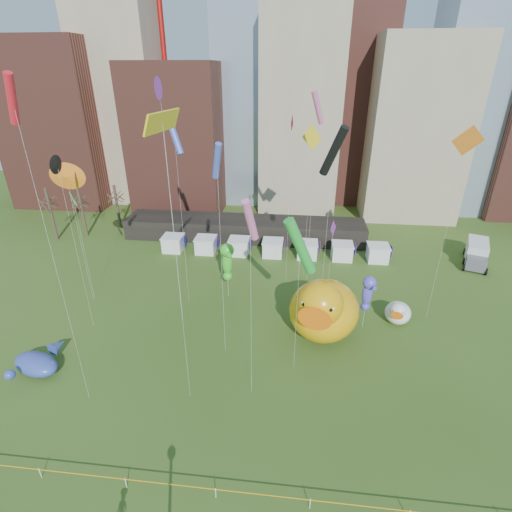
# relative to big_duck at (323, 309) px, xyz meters

# --- Properties ---
(ground) EXTENTS (160.00, 160.00, 0.00)m
(ground) POSITION_rel_big_duck_xyz_m (-7.36, -17.57, -3.38)
(ground) COLOR #304816
(ground) RESTS_ON ground
(skyline) EXTENTS (101.00, 23.00, 68.00)m
(skyline) POSITION_rel_big_duck_xyz_m (-5.11, 43.49, 18.06)
(skyline) COLOR brown
(skyline) RESTS_ON ground
(pavilion) EXTENTS (38.00, 6.00, 3.20)m
(pavilion) POSITION_rel_big_duck_xyz_m (-11.36, 24.43, -1.78)
(pavilion) COLOR black
(pavilion) RESTS_ON ground
(vendor_tents) EXTENTS (33.24, 2.80, 2.40)m
(vendor_tents) POSITION_rel_big_duck_xyz_m (-6.34, 18.43, -2.27)
(vendor_tents) COLOR white
(vendor_tents) RESTS_ON ground
(bare_trees) EXTENTS (8.44, 6.44, 8.50)m
(bare_trees) POSITION_rel_big_duck_xyz_m (-37.53, 22.97, 0.63)
(bare_trees) COLOR #382B21
(bare_trees) RESTS_ON ground
(caution_tape) EXTENTS (50.00, 0.06, 0.90)m
(caution_tape) POSITION_rel_big_duck_xyz_m (-7.36, -17.57, -2.70)
(caution_tape) COLOR white
(caution_tape) RESTS_ON ground
(big_duck) EXTENTS (8.76, 10.34, 7.36)m
(big_duck) POSITION_rel_big_duck_xyz_m (0.00, 0.00, 0.00)
(big_duck) COLOR #E6A10B
(big_duck) RESTS_ON ground
(small_duck) EXTENTS (3.59, 4.10, 2.88)m
(small_duck) POSITION_rel_big_duck_xyz_m (8.23, 3.29, -2.06)
(small_duck) COLOR white
(small_duck) RESTS_ON ground
(seahorse_green) EXTENTS (2.11, 2.35, 6.98)m
(seahorse_green) POSITION_rel_big_duck_xyz_m (-10.87, 6.59, 1.62)
(seahorse_green) COLOR silver
(seahorse_green) RESTS_ON ground
(seahorse_purple) EXTENTS (1.75, 1.96, 6.22)m
(seahorse_purple) POSITION_rel_big_duck_xyz_m (4.47, 1.98, 1.17)
(seahorse_purple) COLOR silver
(seahorse_purple) RESTS_ON ground
(whale_inflatable) EXTENTS (5.18, 5.90, 2.05)m
(whale_inflatable) POSITION_rel_big_duck_xyz_m (-25.77, -8.00, -2.44)
(whale_inflatable) COLOR #473DA7
(whale_inflatable) RESTS_ON ground
(box_truck) EXTENTS (4.82, 7.48, 2.99)m
(box_truck) POSITION_rel_big_duck_xyz_m (22.33, 19.36, -1.84)
(box_truck) COLOR silver
(box_truck) RESTS_ON ground
(kite_0) EXTENTS (0.30, 1.79, 20.47)m
(kite_0) POSITION_rel_big_duck_xyz_m (-4.08, 11.09, 15.26)
(kite_0) COLOR silver
(kite_0) RESTS_ON ground
(kite_1) EXTENTS (1.66, 1.74, 23.11)m
(kite_1) POSITION_rel_big_duck_xyz_m (-1.60, 6.83, 18.08)
(kite_1) COLOR silver
(kite_1) RESTS_ON ground
(kite_2) EXTENTS (0.47, 1.65, 18.11)m
(kite_2) POSITION_rel_big_duck_xyz_m (-24.22, -0.97, 13.84)
(kite_2) COLOR silver
(kite_2) RESTS_ON ground
(kite_3) EXTENTS (1.88, 2.34, 12.82)m
(kite_3) POSITION_rel_big_duck_xyz_m (-26.81, 4.33, 8.96)
(kite_3) COLOR silver
(kite_3) RESTS_ON ground
(kite_4) EXTENTS (2.27, 1.96, 19.30)m
(kite_4) POSITION_rel_big_duck_xyz_m (-1.79, 12.69, 14.14)
(kite_4) COLOR silver
(kite_4) RESTS_ON ground
(kite_5) EXTENTS (1.28, 1.81, 20.01)m
(kite_5) POSITION_rel_big_duck_xyz_m (-9.38, -3.43, 15.06)
(kite_5) COLOR silver
(kite_5) RESTS_ON ground
(kite_6) EXTENTS (2.80, 0.57, 16.34)m
(kite_6) POSITION_rel_big_duck_xyz_m (-26.69, 3.79, 11.56)
(kite_6) COLOR silver
(kite_6) RESTS_ON ground
(kite_7) EXTENTS (1.22, 1.72, 24.34)m
(kite_7) POSITION_rel_big_duck_xyz_m (-14.98, 1.20, 19.93)
(kite_7) COLOR silver
(kite_7) RESTS_ON ground
(kite_8) EXTENTS (1.65, 1.53, 24.80)m
(kite_8) POSITION_rel_big_duck_xyz_m (-19.63, -10.59, 19.85)
(kite_8) COLOR silver
(kite_8) RESTS_ON ground
(kite_9) EXTENTS (1.14, 2.06, 17.33)m
(kite_9) POSITION_rel_big_duck_xyz_m (-6.18, -8.40, 12.25)
(kite_9) COLOR silver
(kite_9) RESTS_ON ground
(kite_10) EXTENTS (2.58, 2.49, 20.54)m
(kite_10) POSITION_rel_big_duck_xyz_m (-0.06, 3.16, 14.78)
(kite_10) COLOR silver
(kite_10) RESTS_ON ground
(kite_11) EXTENTS (3.07, 2.12, 14.80)m
(kite_11) POSITION_rel_big_duck_xyz_m (-2.68, -4.84, 8.86)
(kite_11) COLOR silver
(kite_11) RESTS_ON ground
(kite_12) EXTENTS (1.07, 4.05, 22.67)m
(kite_12) POSITION_rel_big_duck_xyz_m (-11.29, -9.37, 18.57)
(kite_12) COLOR silver
(kite_12) RESTS_ON ground
(kite_13) EXTENTS (2.15, 1.80, 20.94)m
(kite_13) POSITION_rel_big_duck_xyz_m (-15.29, 4.91, 15.67)
(kite_13) COLOR silver
(kite_13) RESTS_ON ground
(kite_14) EXTENTS (2.26, 1.61, 20.44)m
(kite_14) POSITION_rel_big_duck_xyz_m (11.80, 4.70, 15.29)
(kite_14) COLOR silver
(kite_14) RESTS_ON ground
(kite_15) EXTENTS (0.74, 1.74, 9.94)m
(kite_15) POSITION_rel_big_duck_xyz_m (0.98, 7.50, 5.44)
(kite_15) COLOR silver
(kite_15) RESTS_ON ground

